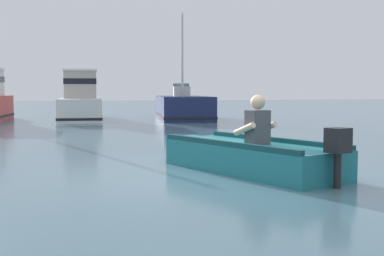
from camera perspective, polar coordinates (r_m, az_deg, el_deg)
name	(u,v)px	position (r m, az deg, el deg)	size (l,w,h in m)	color
ground_plane	(204,174)	(7.82, 1.38, -5.06)	(120.00, 120.00, 0.00)	slate
rowboat_with_person	(248,155)	(8.04, 6.18, -3.04)	(2.07, 3.63, 1.19)	#1E727A
moored_boat_white	(81,101)	(23.19, -12.23, 2.93)	(2.27, 5.98, 2.18)	white
moored_boat_navy	(183,108)	(22.92, -1.03, 2.23)	(2.99, 6.05, 4.70)	#19234C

